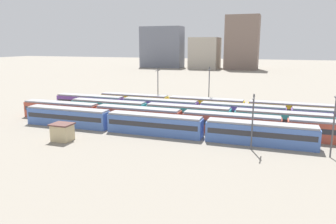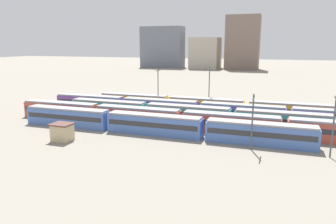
# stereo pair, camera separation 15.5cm
# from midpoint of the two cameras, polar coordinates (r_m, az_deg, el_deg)

# --- Properties ---
(ground_plane) EXTENTS (600.00, 600.00, 0.00)m
(ground_plane) POSITION_cam_midpoint_polar(r_m,az_deg,el_deg) (73.45, -8.72, -0.93)
(ground_plane) COLOR gray
(train_track_0) EXTENTS (55.80, 3.06, 3.75)m
(train_track_0) POSITION_cam_midpoint_polar(r_m,az_deg,el_deg) (58.67, -2.55, -2.21)
(train_track_0) COLOR #4C70BC
(train_track_0) RESTS_ON ground_plane
(train_track_1) EXTENTS (93.60, 3.06, 3.75)m
(train_track_1) POSITION_cam_midpoint_polar(r_m,az_deg,el_deg) (60.33, 11.11, -2.03)
(train_track_1) COLOR #BC4C38
(train_track_1) RESTS_ON ground_plane
(train_track_3) EXTENTS (74.70, 3.06, 3.75)m
(train_track_3) POSITION_cam_midpoint_polar(r_m,az_deg,el_deg) (71.82, 5.55, 0.41)
(train_track_3) COLOR #6B429E
(train_track_3) RESTS_ON ground_plane
(train_track_4) EXTENTS (74.70, 3.06, 3.75)m
(train_track_4) POSITION_cam_midpoint_polar(r_m,az_deg,el_deg) (75.33, 13.79, 0.66)
(train_track_4) COLOR yellow
(train_track_4) RESTS_ON ground_plane
(catenary_pole_0) EXTENTS (0.24, 3.20, 8.93)m
(catenary_pole_0) POSITION_cam_midpoint_polar(r_m,az_deg,el_deg) (51.18, 14.88, -1.19)
(catenary_pole_0) COLOR #4C4C51
(catenary_pole_0) RESTS_ON ground_plane
(catenary_pole_1) EXTENTS (0.24, 3.20, 10.35)m
(catenary_pole_1) POSITION_cam_midpoint_polar(r_m,az_deg,el_deg) (82.57, -1.88, 4.68)
(catenary_pole_1) COLOR #4C4C51
(catenary_pole_1) RESTS_ON ground_plane
(catenary_pole_2) EXTENTS (0.24, 3.20, 9.45)m
(catenary_pole_2) POSITION_cam_midpoint_polar(r_m,az_deg,el_deg) (51.67, 27.56, -1.74)
(catenary_pole_2) COLOR #4C4C51
(catenary_pole_2) RESTS_ON ground_plane
(catenary_pole_3) EXTENTS (0.24, 3.20, 10.98)m
(catenary_pole_3) POSITION_cam_midpoint_polar(r_m,az_deg,el_deg) (79.09, 7.32, 4.50)
(catenary_pole_3) COLOR #4C4C51
(catenary_pole_3) RESTS_ON ground_plane
(signal_hut) EXTENTS (3.60, 3.00, 3.04)m
(signal_hut) POSITION_cam_midpoint_polar(r_m,az_deg,el_deg) (57.85, -18.52, -3.41)
(signal_hut) COLOR #C6B284
(signal_hut) RESTS_ON ground_plane
(distant_building_0) EXTENTS (29.67, 12.75, 28.39)m
(distant_building_0) POSITION_cam_midpoint_polar(r_m,az_deg,el_deg) (229.34, -1.10, 11.57)
(distant_building_0) COLOR slate
(distant_building_0) RESTS_ON ground_plane
(distant_building_1) EXTENTS (18.75, 20.30, 20.71)m
(distant_building_1) POSITION_cam_midpoint_polar(r_m,az_deg,el_deg) (220.69, 6.63, 10.47)
(distant_building_1) COLOR #B2A899
(distant_building_1) RESTS_ON ground_plane
(distant_building_2) EXTENTS (21.16, 15.45, 34.55)m
(distant_building_2) POSITION_cam_midpoint_polar(r_m,az_deg,el_deg) (216.64, 13.16, 12.04)
(distant_building_2) COLOR #7A665B
(distant_building_2) RESTS_ON ground_plane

